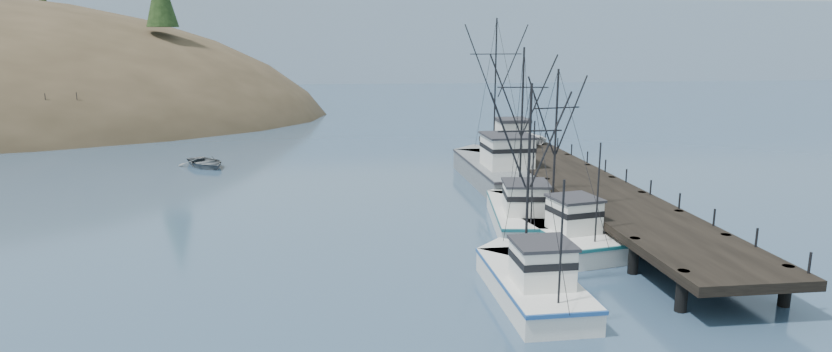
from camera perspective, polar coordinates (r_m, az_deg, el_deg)
The scene contains 12 objects.
ground at distance 33.23m, azimuth 0.90°, elevation -9.99°, with size 400.00×400.00×0.00m, color navy.
pier at distance 51.10m, azimuth 14.15°, elevation -0.50°, with size 6.00×44.00×2.00m.
distant_ridge at distance 201.40m, azimuth -2.86°, elevation 8.49°, with size 360.00×40.00×26.00m, color #9EB2C6.
distant_ridge_far at distance 218.82m, azimuth -16.47°, elevation 8.30°, with size 180.00×25.00×18.00m, color silver.
moored_sailboats at distance 95.00m, azimuth -25.73°, elevation 3.52°, with size 16.29×19.26×6.35m.
trawler_near at distance 41.14m, azimuth 12.52°, elevation -4.69°, with size 5.25×10.86×11.00m.
trawler_mid at distance 32.63m, azimuth 10.05°, elevation -9.06°, with size 3.80×10.70×10.71m.
trawler_far at distance 44.86m, azimuth 9.22°, elevation -3.16°, with size 5.27×12.13×12.22m.
work_vessel at distance 57.45m, azimuth 7.26°, elevation 0.67°, with size 5.70×17.68×14.51m.
pier_shed at distance 64.08m, azimuth 8.46°, elevation 3.80°, with size 3.00×3.20×2.80m.
pickup_truck at distance 65.95m, azimuth 9.35°, elevation 3.36°, with size 2.28×4.94×1.37m, color silver.
motorboat at distance 67.29m, azimuth -18.00°, elevation 0.78°, with size 4.05×5.67×1.17m, color #585E62.
Camera 1 is at (-4.21, -30.51, 12.47)m, focal length 28.00 mm.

